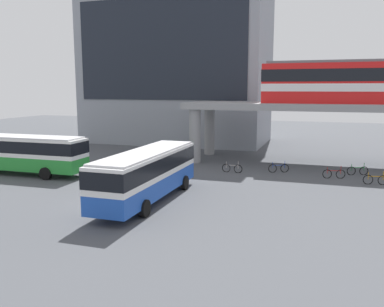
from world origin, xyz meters
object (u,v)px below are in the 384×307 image
at_px(station_building, 178,61).
at_px(train, 373,81).
at_px(bicycle_orange, 375,180).
at_px(bicycle_silver, 232,168).
at_px(bicycle_blue, 279,168).
at_px(pedestrian_at_kerb, 137,160).
at_px(bicycle_green, 358,171).
at_px(bus_secondary, 23,151).
at_px(bus_main, 147,170).
at_px(bicycle_red, 334,174).

distance_m(station_building, train, 26.04).
xyz_separation_m(bicycle_orange, bicycle_silver, (-11.13, 0.98, 0.00)).
relative_size(bicycle_blue, pedestrian_at_kerb, 1.06).
relative_size(bicycle_orange, bicycle_green, 1.04).
bearing_deg(train, bus_secondary, -155.76).
relative_size(bus_main, pedestrian_at_kerb, 6.99).
relative_size(bus_main, bus_secondary, 1.00).
bearing_deg(bicycle_orange, bus_secondary, -169.30).
bearing_deg(station_building, bicycle_orange, -40.34).
bearing_deg(train, bicycle_silver, -150.90).
relative_size(bicycle_orange, bicycle_silver, 0.99).
distance_m(train, bus_secondary, 30.67).
xyz_separation_m(bicycle_orange, bicycle_green, (-1.04, 3.23, 0.00)).
bearing_deg(station_building, bus_secondary, -100.74).
relative_size(station_building, bus_secondary, 2.12).
bearing_deg(station_building, pedestrian_at_kerb, -80.78).
relative_size(bicycle_red, bicycle_blue, 1.05).
bearing_deg(bus_main, bicycle_silver, 73.32).
xyz_separation_m(bicycle_red, bicycle_silver, (-8.21, -0.28, 0.00)).
height_order(bicycle_green, bicycle_blue, same).
bearing_deg(station_building, bus_main, -73.46).
height_order(station_building, train, station_building).
xyz_separation_m(station_building, bicycle_green, (21.78, -16.15, -10.28)).
xyz_separation_m(train, pedestrian_at_kerb, (-19.69, -7.06, -6.96)).
bearing_deg(bus_secondary, bicycle_orange, 10.70).
relative_size(bicycle_green, pedestrian_at_kerb, 1.08).
relative_size(bus_main, bicycle_orange, 6.20).
bearing_deg(bus_secondary, bicycle_red, 14.72).
height_order(train, bicycle_orange, train).
bearing_deg(station_building, train, -28.12).
distance_m(station_building, bus_secondary, 26.46).
bearing_deg(pedestrian_at_kerb, bicycle_silver, 5.74).
distance_m(bus_secondary, bicycle_green, 27.79).
bearing_deg(bus_secondary, bus_main, -17.85).
distance_m(bicycle_silver, pedestrian_at_kerb, 8.61).
xyz_separation_m(bicycle_green, bicycle_blue, (-6.33, -0.96, 0.00)).
relative_size(bicycle_silver, bicycle_blue, 1.07).
bearing_deg(bicycle_blue, bicycle_green, 8.62).
distance_m(station_building, bicycle_red, 28.80).
bearing_deg(bicycle_silver, bicycle_orange, -5.05).
xyz_separation_m(bicycle_orange, bicycle_blue, (-7.37, 2.27, 0.00)).
height_order(bus_secondary, bicycle_orange, bus_secondary).
distance_m(bus_main, bus_secondary, 13.89).
relative_size(train, bicycle_green, 11.26).
xyz_separation_m(bicycle_green, bicycle_silver, (-10.09, -2.24, 0.00)).
distance_m(bicycle_green, pedestrian_at_kerb, 18.91).
xyz_separation_m(train, bus_main, (-14.26, -16.63, -5.71)).
height_order(bicycle_orange, pedestrian_at_kerb, pedestrian_at_kerb).
height_order(station_building, bicycle_blue, station_building).
height_order(bicycle_orange, bicycle_green, same).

